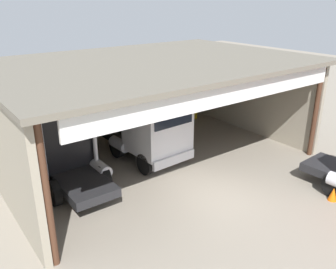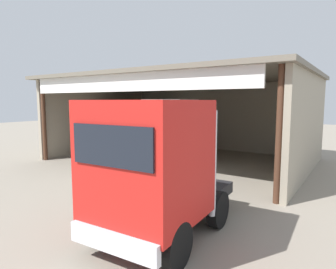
% 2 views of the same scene
% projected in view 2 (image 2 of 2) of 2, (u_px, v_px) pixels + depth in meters
% --- Properties ---
extents(ground_plane, '(80.00, 80.00, 0.00)m').
position_uv_depth(ground_plane, '(128.00, 176.00, 13.85)').
color(ground_plane, gray).
rests_on(ground_plane, ground).
extents(workshop_shed, '(14.64, 10.43, 4.99)m').
position_uv_depth(workshop_shed, '(189.00, 102.00, 18.19)').
color(workshop_shed, '#9E937F').
rests_on(workshop_shed, ground).
extents(truck_black_right_bay, '(2.59, 5.25, 3.54)m').
position_uv_depth(truck_black_right_bay, '(128.00, 126.00, 20.35)').
color(truck_black_right_bay, black).
rests_on(truck_black_right_bay, ground).
extents(truck_white_left_bay, '(2.84, 5.16, 3.67)m').
position_uv_depth(truck_white_left_bay, '(173.00, 129.00, 17.27)').
color(truck_white_left_bay, white).
rests_on(truck_white_left_bay, ground).
extents(truck_red_yard_outside, '(2.75, 5.15, 3.59)m').
position_uv_depth(truck_red_yard_outside, '(154.00, 169.00, 7.22)').
color(truck_red_yard_outside, red).
rests_on(truck_red_yard_outside, ground).
extents(oil_drum, '(0.58, 0.58, 0.94)m').
position_uv_depth(oil_drum, '(293.00, 153.00, 17.49)').
color(oil_drum, gold).
rests_on(oil_drum, ground).
extents(tool_cart, '(0.90, 0.60, 1.00)m').
position_uv_depth(tool_cart, '(283.00, 150.00, 18.37)').
color(tool_cart, '#1E59A5').
rests_on(tool_cart, ground).
extents(traffic_cone, '(0.36, 0.36, 0.56)m').
position_uv_depth(traffic_cone, '(148.00, 203.00, 9.41)').
color(traffic_cone, orange).
rests_on(traffic_cone, ground).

